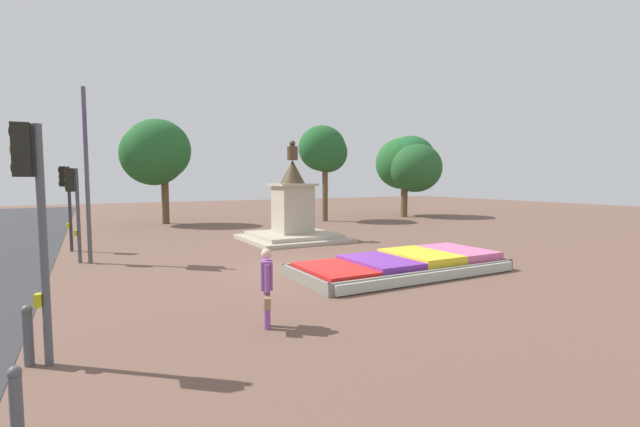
% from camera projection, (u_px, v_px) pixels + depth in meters
% --- Properties ---
extents(ground_plane, '(92.29, 92.29, 0.00)m').
position_uv_depth(ground_plane, '(309.00, 270.00, 13.71)').
color(ground_plane, brown).
extents(flower_planter, '(6.82, 2.98, 0.58)m').
position_uv_depth(flower_planter, '(406.00, 265.00, 13.37)').
color(flower_planter, '#38281C').
rests_on(flower_planter, ground_plane).
extents(statue_monument, '(4.50, 4.50, 4.75)m').
position_uv_depth(statue_monument, '(293.00, 216.00, 20.45)').
color(statue_monument, '#B1A792').
rests_on(statue_monument, ground_plane).
extents(traffic_light_near_crossing, '(0.42, 0.30, 3.74)m').
position_uv_depth(traffic_light_near_crossing, '(33.00, 201.00, 6.46)').
color(traffic_light_near_crossing, '#4C5156').
rests_on(traffic_light_near_crossing, ground_plane).
extents(traffic_light_mid_block, '(0.42, 0.30, 3.29)m').
position_uv_depth(traffic_light_mid_block, '(74.00, 198.00, 14.71)').
color(traffic_light_mid_block, '#4C5156').
rests_on(traffic_light_mid_block, ground_plane).
extents(traffic_light_far_corner, '(0.42, 0.31, 3.43)m').
position_uv_depth(traffic_light_far_corner, '(66.00, 193.00, 17.09)').
color(traffic_light_far_corner, '#2D2D33').
rests_on(traffic_light_far_corner, ground_plane).
extents(banner_pole, '(0.14, 1.11, 6.03)m').
position_uv_depth(banner_pole, '(86.00, 167.00, 14.60)').
color(banner_pole, '#4C5156').
rests_on(banner_pole, ground_plane).
extents(pedestrian_with_handbag, '(0.37, 0.71, 1.57)m').
position_uv_depth(pedestrian_with_handbag, '(267.00, 284.00, 8.31)').
color(pedestrian_with_handbag, '#8C4C99').
rests_on(pedestrian_with_handbag, ground_plane).
extents(kerb_bollard_south, '(0.15, 0.15, 0.85)m').
position_uv_depth(kerb_bollard_south, '(16.00, 401.00, 4.74)').
color(kerb_bollard_south, '#4C5156').
rests_on(kerb_bollard_south, ground_plane).
extents(kerb_bollard_mid_a, '(0.16, 0.16, 0.97)m').
position_uv_depth(kerb_bollard_mid_a, '(28.00, 334.00, 6.64)').
color(kerb_bollard_mid_a, '#4C5156').
rests_on(kerb_bollard_mid_a, ground_plane).
extents(park_tree_far_left, '(4.48, 5.36, 6.36)m').
position_uv_depth(park_tree_far_left, '(409.00, 164.00, 33.67)').
color(park_tree_far_left, brown).
rests_on(park_tree_far_left, ground_plane).
extents(park_tree_behind_statue, '(3.88, 3.41, 6.62)m').
position_uv_depth(park_tree_behind_statue, '(324.00, 151.00, 29.83)').
color(park_tree_behind_statue, brown).
rests_on(park_tree_behind_statue, ground_plane).
extents(park_tree_far_right, '(4.32, 4.11, 6.73)m').
position_uv_depth(park_tree_far_right, '(156.00, 152.00, 27.18)').
color(park_tree_far_right, brown).
rests_on(park_tree_far_right, ground_plane).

